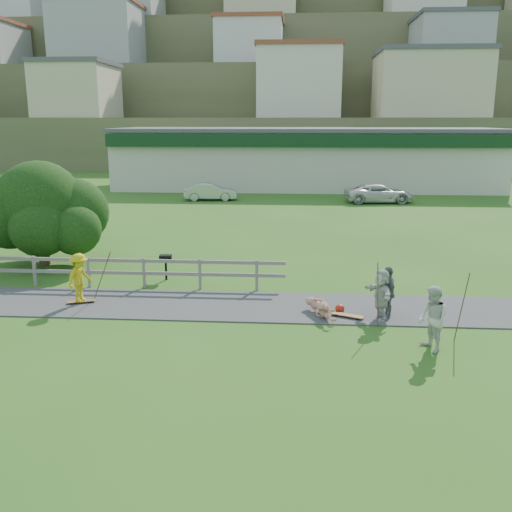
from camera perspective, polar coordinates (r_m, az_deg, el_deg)
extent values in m
plane|color=#2D5C1A|center=(17.19, -7.41, -6.50)|extent=(260.00, 260.00, 0.00)
cube|color=#39393C|center=(18.57, -6.50, -4.87)|extent=(34.00, 3.00, 0.04)
cube|color=#656059|center=(21.93, -21.26, -1.41)|extent=(0.10, 0.10, 1.10)
cube|color=#656059|center=(21.15, -16.36, -1.55)|extent=(0.10, 0.10, 1.10)
cube|color=#656059|center=(20.54, -11.12, -1.69)|extent=(0.10, 0.10, 1.10)
cube|color=#656059|center=(20.11, -5.61, -1.83)|extent=(0.10, 0.10, 1.10)
cube|color=#656059|center=(19.88, 0.09, -1.94)|extent=(0.10, 0.10, 1.10)
cube|color=#656059|center=(21.22, -17.70, -0.34)|extent=(15.00, 0.08, 0.12)
cube|color=#656059|center=(21.33, -17.62, -1.52)|extent=(15.00, 0.08, 0.12)
cube|color=beige|center=(50.93, 4.93, 9.60)|extent=(32.00, 10.00, 4.80)
cube|color=#133419|center=(45.64, 5.05, 11.41)|extent=(32.00, 0.60, 1.00)
cube|color=#4E4E53|center=(50.82, 4.99, 12.47)|extent=(32.50, 10.50, 0.30)
cube|color=#525834|center=(70.94, 1.46, 11.23)|extent=(220.00, 14.00, 6.00)
cube|color=beige|center=(70.98, 1.49, 16.48)|extent=(10.00, 9.00, 7.00)
cube|color=#4E4E53|center=(71.27, 1.51, 19.49)|extent=(10.40, 9.40, 0.50)
cube|color=#525834|center=(83.88, 1.91, 13.98)|extent=(220.00, 14.00, 13.00)
cube|color=beige|center=(84.55, 1.96, 20.77)|extent=(10.00, 9.00, 7.00)
cube|color=#4E4E53|center=(85.10, 1.99, 23.27)|extent=(10.40, 9.40, 0.50)
cube|color=#525834|center=(96.98, 2.25, 16.28)|extent=(220.00, 14.00, 21.00)
cube|color=#525834|center=(110.24, 2.51, 18.29)|extent=(220.00, 14.00, 30.00)
cube|color=#525834|center=(124.66, 2.74, 20.04)|extent=(220.00, 14.00, 40.00)
imported|color=gold|center=(19.21, -17.21, -2.36)|extent=(0.89, 1.16, 1.59)
imported|color=tan|center=(17.46, 6.51, -5.16)|extent=(1.59, 1.00, 0.57)
imported|color=silver|center=(15.37, 17.25, -6.06)|extent=(0.89, 1.01, 1.73)
imported|color=slate|center=(17.64, 13.02, -3.51)|extent=(0.57, 0.99, 1.58)
imported|color=#B7B8B3|center=(17.30, 12.38, -3.83)|extent=(0.89, 1.53, 1.57)
imported|color=#B1B3BA|center=(42.43, -4.60, 6.43)|extent=(3.99, 1.80, 1.27)
imported|color=silver|center=(42.01, 12.20, 6.14)|extent=(5.05, 2.79, 1.34)
sphere|color=#AC2113|center=(17.87, 8.38, -5.25)|extent=(0.29, 0.29, 0.29)
cylinder|color=#533621|center=(19.34, -15.15, -1.78)|extent=(0.03, 0.03, 1.81)
cylinder|color=#533621|center=(16.66, 12.09, -3.84)|extent=(0.03, 0.03, 1.93)
cylinder|color=#533621|center=(16.27, 19.90, -4.80)|extent=(0.03, 0.03, 1.93)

